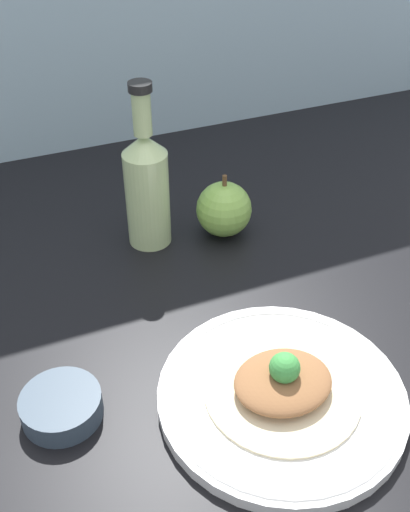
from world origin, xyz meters
TOP-DOWN VIEW (x-y plane):
  - ground_plane at (0.00, 0.00)cm, footprint 180.00×110.00cm
  - plate at (-0.20, -17.17)cm, footprint 28.22×28.22cm
  - plated_food at (-0.20, -17.17)cm, footprint 17.81×17.81cm
  - cider_bottle at (-4.21, 18.21)cm, footprint 6.55×6.55cm
  - apple at (7.13, 15.78)cm, footprint 8.61×8.61cm
  - dipping_bowl at (-23.51, -9.77)cm, footprint 9.05×9.05cm

SIDE VIEW (x-z plane):
  - ground_plane at x=0.00cm, z-range -4.00..0.00cm
  - plate at x=-0.20cm, z-range 0.06..1.96cm
  - dipping_bowl at x=-23.51cm, z-range 0.00..2.88cm
  - plated_food at x=-0.20cm, z-range 0.20..5.87cm
  - apple at x=7.13cm, z-range -0.82..9.44cm
  - cider_bottle at x=-4.21cm, z-range -2.84..22.49cm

